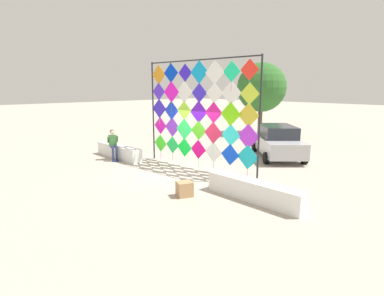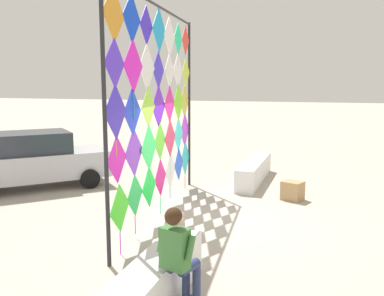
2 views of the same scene
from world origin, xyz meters
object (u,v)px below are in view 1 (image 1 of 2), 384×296
at_px(seated_vendor, 113,142).
at_px(cardboard_box_large, 185,189).
at_px(parked_car, 277,141).
at_px(kite_display_rack, 199,109).
at_px(tree_palm_like, 262,87).

height_order(seated_vendor, cardboard_box_large, seated_vendor).
relative_size(seated_vendor, parked_car, 0.36).
distance_m(parked_car, cardboard_box_large, 7.36).
relative_size(kite_display_rack, tree_palm_like, 1.10).
xyz_separation_m(seated_vendor, tree_palm_like, (0.17, 12.28, 2.61)).
bearing_deg(parked_car, tree_palm_like, 130.15).
height_order(parked_car, cardboard_box_large, parked_car).
bearing_deg(parked_car, seated_vendor, -128.83).
distance_m(kite_display_rack, seated_vendor, 4.73).
bearing_deg(cardboard_box_large, seated_vendor, 171.74).
height_order(kite_display_rack, seated_vendor, kite_display_rack).
height_order(seated_vendor, tree_palm_like, tree_palm_like).
bearing_deg(seated_vendor, parked_car, 51.17).
bearing_deg(tree_palm_like, kite_display_rack, -69.82).
bearing_deg(parked_car, cardboard_box_large, -82.41).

